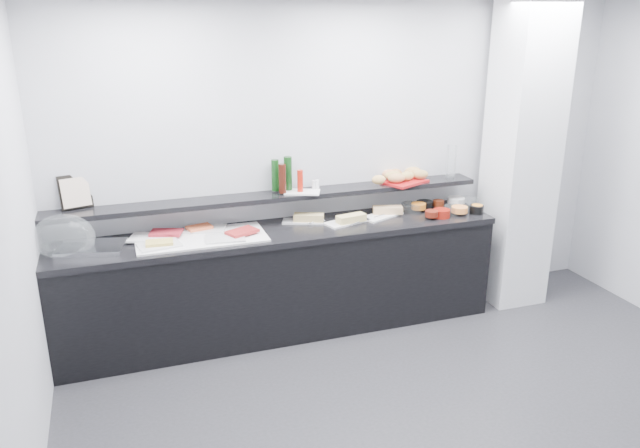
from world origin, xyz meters
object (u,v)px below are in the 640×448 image
object	(u,v)px
cloche_base	(92,248)
sandwich_plate_mid	(347,222)
condiment_tray	(302,192)
carafe	(451,162)
bread_tray	(405,182)
framed_print	(75,192)

from	to	relation	value
cloche_base	sandwich_plate_mid	world-z (taller)	cloche_base
sandwich_plate_mid	condiment_tray	size ratio (longest dim) A/B	1.34
cloche_base	sandwich_plate_mid	bearing A→B (deg)	13.06
condiment_tray	carafe	size ratio (longest dim) A/B	0.95
condiment_tray	carafe	distance (m)	1.40
cloche_base	condiment_tray	xyz separation A→B (m)	(1.67, 0.14, 0.24)
condiment_tray	bread_tray	size ratio (longest dim) A/B	0.78
sandwich_plate_mid	carafe	size ratio (longest dim) A/B	1.28
condiment_tray	carafe	bearing A→B (deg)	22.83
framed_print	sandwich_plate_mid	bearing A→B (deg)	-23.79
carafe	cloche_base	bearing A→B (deg)	-177.16
cloche_base	condiment_tray	distance (m)	1.69
framed_print	bread_tray	distance (m)	2.69
sandwich_plate_mid	framed_print	world-z (taller)	framed_print
sandwich_plate_mid	framed_print	xyz separation A→B (m)	(-2.09, 0.30, 0.37)
cloche_base	carafe	xyz separation A→B (m)	(3.06, 0.15, 0.38)
condiment_tray	bread_tray	xyz separation A→B (m)	(0.94, 0.01, 0.00)
bread_tray	sandwich_plate_mid	bearing A→B (deg)	171.44
cloche_base	sandwich_plate_mid	xyz separation A→B (m)	(2.01, -0.01, -0.01)
sandwich_plate_mid	carafe	bearing A→B (deg)	-7.90
sandwich_plate_mid	framed_print	distance (m)	2.14
cloche_base	carafe	distance (m)	3.09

